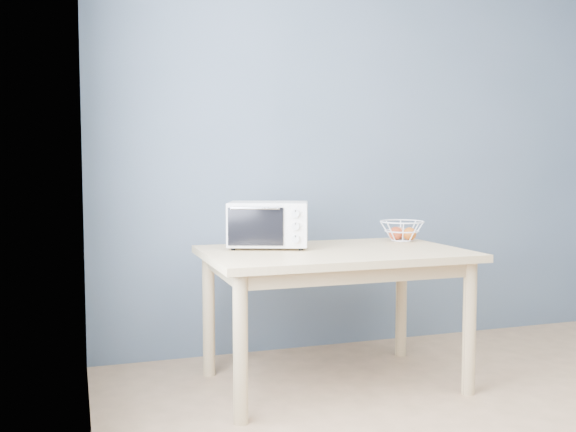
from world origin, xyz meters
name	(u,v)px	position (x,y,z in m)	size (l,w,h in m)	color
dining_table	(334,268)	(-0.71, 1.51, 0.65)	(1.40, 0.90, 0.75)	#E4C988
toaster_oven	(265,224)	(-1.04, 1.71, 0.89)	(0.51, 0.43, 0.26)	white
fruit_basket	(401,231)	(-0.16, 1.76, 0.81)	(0.34, 0.34, 0.12)	white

